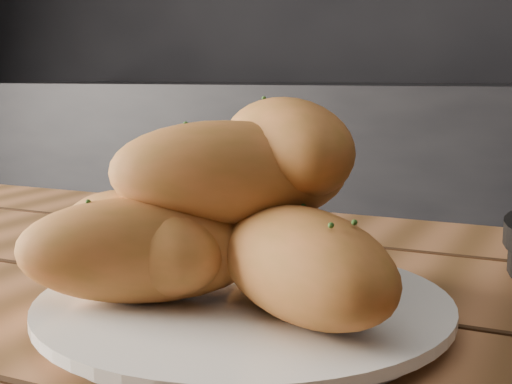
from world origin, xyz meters
name	(u,v)px	position (x,y,z in m)	size (l,w,h in m)	color
counter	(505,272)	(0.00, 1.70, 0.45)	(2.80, 0.60, 0.90)	black
plate	(244,308)	(-0.05, 0.36, 0.76)	(0.29, 0.29, 0.02)	white
bread_rolls	(225,218)	(-0.07, 0.36, 0.82)	(0.31, 0.26, 0.14)	#B56332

